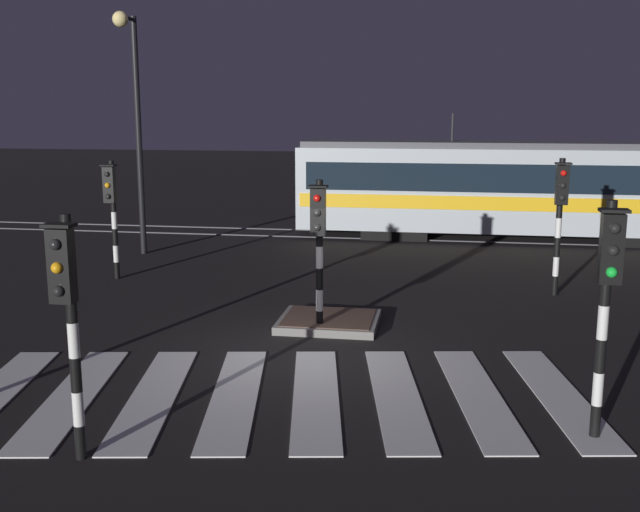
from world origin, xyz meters
TOP-DOWN VIEW (x-y plane):
  - ground_plane at (0.00, 0.00)m, footprint 120.00×120.00m
  - rail_near at (0.00, 12.12)m, footprint 80.00×0.12m
  - rail_far at (0.00, 13.55)m, footprint 80.00×0.12m
  - crosswalk_zebra at (-0.00, -2.08)m, footprint 10.03×5.70m
  - traffic_island at (0.24, 1.83)m, footprint 1.99×1.72m
  - traffic_light_corner_far_left at (-5.82, 5.08)m, footprint 0.36×0.42m
  - traffic_light_kerb_mid_left at (-1.99, -4.62)m, footprint 0.36×0.42m
  - traffic_light_corner_near_right at (4.59, -2.91)m, footprint 0.36×0.42m
  - traffic_light_corner_far_right at (5.14, 5.11)m, footprint 0.36×0.42m
  - traffic_light_median_centre at (0.13, 1.28)m, footprint 0.36×0.42m
  - street_lamp_trackside_left at (-6.45, 8.26)m, footprint 0.44×1.21m
  - tram at (4.88, 12.83)m, footprint 14.63×2.58m

SIDE VIEW (x-z plane):
  - ground_plane at x=0.00m, z-range 0.00..0.00m
  - crosswalk_zebra at x=0.00m, z-range 0.00..0.02m
  - rail_near at x=0.00m, z-range 0.00..0.03m
  - rail_far at x=0.00m, z-range 0.00..0.03m
  - traffic_island at x=0.24m, z-range 0.00..0.18m
  - tram at x=4.88m, z-range -0.33..3.82m
  - traffic_light_median_centre at x=0.13m, z-range 0.48..3.50m
  - traffic_light_corner_far_left at x=-5.82m, z-range 0.49..3.54m
  - traffic_light_kerb_mid_left at x=-1.99m, z-range 0.50..3.65m
  - traffic_light_corner_far_right at x=5.14m, z-range 0.52..3.74m
  - traffic_light_corner_near_right at x=4.59m, z-range 0.52..3.75m
  - street_lamp_trackside_left at x=-6.45m, z-range 0.95..7.91m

